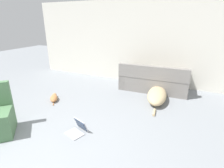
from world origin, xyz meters
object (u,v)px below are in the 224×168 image
at_px(cat, 54,98).
at_px(laptop_open, 78,128).
at_px(couch, 153,81).
at_px(dog, 157,94).

xyz_separation_m(cat, laptop_open, (1.40, -0.91, 0.02)).
xyz_separation_m(couch, dog, (0.24, -0.61, -0.12)).
bearing_deg(dog, laptop_open, 146.45).
height_order(cat, laptop_open, laptop_open).
relative_size(couch, cat, 3.86).
height_order(couch, laptop_open, couch).
relative_size(dog, laptop_open, 3.99).
bearing_deg(couch, laptop_open, 71.25).
xyz_separation_m(couch, cat, (-2.22, -1.81, -0.21)).
distance_m(dog, cat, 2.73).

